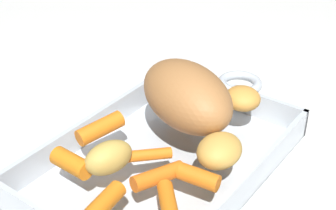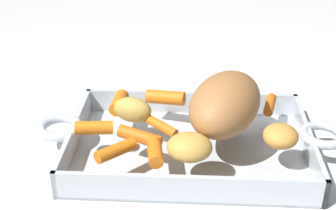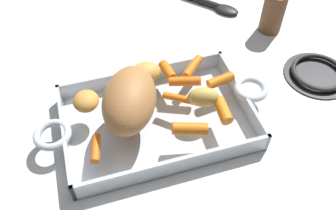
{
  "view_description": "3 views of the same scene",
  "coord_description": "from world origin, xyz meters",
  "px_view_note": "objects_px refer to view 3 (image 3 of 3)",
  "views": [
    {
      "loc": [
        0.42,
        0.32,
        0.43
      ],
      "look_at": [
        -0.03,
        -0.01,
        0.08
      ],
      "focal_mm": 53.58,
      "sensor_mm": 36.0,
      "label": 1
    },
    {
      "loc": [
        -0.0,
        0.63,
        0.43
      ],
      "look_at": [
        0.03,
        -0.01,
        0.08
      ],
      "focal_mm": 51.45,
      "sensor_mm": 36.0,
      "label": 2
    },
    {
      "loc": [
        -0.11,
        -0.43,
        0.58
      ],
      "look_at": [
        0.02,
        -0.01,
        0.07
      ],
      "focal_mm": 38.22,
      "sensor_mm": 36.0,
      "label": 3
    }
  ],
  "objects_px": {
    "roasting_dish": "(157,119)",
    "baby_carrot_short": "(193,67)",
    "serving_spoon": "(204,2)",
    "potato_near_roast": "(204,97)",
    "potato_whole": "(147,72)",
    "baby_carrot_northeast": "(221,80)",
    "stove_burner_rear": "(318,73)",
    "baby_carrot_southeast": "(96,148)",
    "pork_roast": "(130,101)",
    "pepper_mill": "(274,11)",
    "baby_carrot_center_left": "(190,129)",
    "baby_carrot_center_right": "(168,71)",
    "baby_carrot_northwest": "(180,99)",
    "baby_carrot_southwest": "(223,110)",
    "potato_golden_large": "(86,101)",
    "baby_carrot_long": "(185,81)"
  },
  "relations": [
    {
      "from": "baby_carrot_northeast",
      "to": "serving_spoon",
      "type": "distance_m",
      "value": 0.36
    },
    {
      "from": "baby_carrot_northeast",
      "to": "baby_carrot_center_left",
      "type": "height_order",
      "value": "baby_carrot_center_left"
    },
    {
      "from": "pork_roast",
      "to": "potato_whole",
      "type": "height_order",
      "value": "pork_roast"
    },
    {
      "from": "baby_carrot_long",
      "to": "potato_near_roast",
      "type": "distance_m",
      "value": 0.06
    },
    {
      "from": "roasting_dish",
      "to": "stove_burner_rear",
      "type": "xyz_separation_m",
      "value": [
        0.39,
        0.03,
        -0.01
      ]
    },
    {
      "from": "baby_carrot_center_right",
      "to": "serving_spoon",
      "type": "height_order",
      "value": "baby_carrot_center_right"
    },
    {
      "from": "potato_whole",
      "to": "pepper_mill",
      "type": "bearing_deg",
      "value": 20.0
    },
    {
      "from": "baby_carrot_southeast",
      "to": "stove_burner_rear",
      "type": "height_order",
      "value": "baby_carrot_southeast"
    },
    {
      "from": "stove_burner_rear",
      "to": "serving_spoon",
      "type": "distance_m",
      "value": 0.37
    },
    {
      "from": "baby_carrot_northwest",
      "to": "roasting_dish",
      "type": "bearing_deg",
      "value": -173.95
    },
    {
      "from": "baby_carrot_northeast",
      "to": "baby_carrot_short",
      "type": "distance_m",
      "value": 0.07
    },
    {
      "from": "baby_carrot_northwest",
      "to": "pepper_mill",
      "type": "distance_m",
      "value": 0.37
    },
    {
      "from": "pork_roast",
      "to": "baby_carrot_southwest",
      "type": "distance_m",
      "value": 0.18
    },
    {
      "from": "baby_carrot_northwest",
      "to": "baby_carrot_long",
      "type": "relative_size",
      "value": 1.08
    },
    {
      "from": "baby_carrot_northwest",
      "to": "baby_carrot_short",
      "type": "bearing_deg",
      "value": 55.42
    },
    {
      "from": "baby_carrot_northeast",
      "to": "baby_carrot_short",
      "type": "relative_size",
      "value": 0.93
    },
    {
      "from": "baby_carrot_southeast",
      "to": "baby_carrot_long",
      "type": "bearing_deg",
      "value": 28.56
    },
    {
      "from": "baby_carrot_center_left",
      "to": "serving_spoon",
      "type": "height_order",
      "value": "baby_carrot_center_left"
    },
    {
      "from": "roasting_dish",
      "to": "baby_carrot_center_left",
      "type": "height_order",
      "value": "baby_carrot_center_left"
    },
    {
      "from": "baby_carrot_northwest",
      "to": "serving_spoon",
      "type": "relative_size",
      "value": 0.34
    },
    {
      "from": "baby_carrot_southeast",
      "to": "baby_carrot_northwest",
      "type": "bearing_deg",
      "value": 21.27
    },
    {
      "from": "baby_carrot_southeast",
      "to": "baby_carrot_southwest",
      "type": "bearing_deg",
      "value": 3.21
    },
    {
      "from": "pork_roast",
      "to": "baby_carrot_center_right",
      "type": "xyz_separation_m",
      "value": [
        0.1,
        0.09,
        -0.03
      ]
    },
    {
      "from": "baby_carrot_short",
      "to": "serving_spoon",
      "type": "distance_m",
      "value": 0.32
    },
    {
      "from": "baby_carrot_southeast",
      "to": "baby_carrot_northwest",
      "type": "height_order",
      "value": "baby_carrot_northwest"
    },
    {
      "from": "baby_carrot_southwest",
      "to": "baby_carrot_southeast",
      "type": "bearing_deg",
      "value": -176.79
    },
    {
      "from": "pork_roast",
      "to": "pepper_mill",
      "type": "relative_size",
      "value": 1.19
    },
    {
      "from": "baby_carrot_long",
      "to": "potato_near_roast",
      "type": "height_order",
      "value": "potato_near_roast"
    },
    {
      "from": "baby_carrot_short",
      "to": "serving_spoon",
      "type": "height_order",
      "value": "baby_carrot_short"
    },
    {
      "from": "baby_carrot_center_left",
      "to": "pepper_mill",
      "type": "relative_size",
      "value": 0.49
    },
    {
      "from": "baby_carrot_northwest",
      "to": "baby_carrot_southwest",
      "type": "height_order",
      "value": "baby_carrot_southwest"
    },
    {
      "from": "baby_carrot_southwest",
      "to": "serving_spoon",
      "type": "xyz_separation_m",
      "value": [
        0.12,
        0.42,
        -0.05
      ]
    },
    {
      "from": "baby_carrot_southeast",
      "to": "baby_carrot_center_right",
      "type": "relative_size",
      "value": 1.1
    },
    {
      "from": "serving_spoon",
      "to": "baby_carrot_northeast",
      "type": "bearing_deg",
      "value": -57.51
    },
    {
      "from": "pork_roast",
      "to": "baby_carrot_southeast",
      "type": "xyz_separation_m",
      "value": [
        -0.08,
        -0.06,
        -0.03
      ]
    },
    {
      "from": "stove_burner_rear",
      "to": "baby_carrot_southwest",
      "type": "bearing_deg",
      "value": -164.04
    },
    {
      "from": "baby_carrot_southeast",
      "to": "baby_carrot_center_right",
      "type": "height_order",
      "value": "baby_carrot_center_right"
    },
    {
      "from": "baby_carrot_southwest",
      "to": "baby_carrot_center_right",
      "type": "bearing_deg",
      "value": 117.03
    },
    {
      "from": "roasting_dish",
      "to": "baby_carrot_short",
      "type": "relative_size",
      "value": 7.84
    },
    {
      "from": "baby_carrot_southeast",
      "to": "pork_roast",
      "type": "bearing_deg",
      "value": 38.01
    },
    {
      "from": "potato_near_roast",
      "to": "potato_whole",
      "type": "xyz_separation_m",
      "value": [
        -0.09,
        0.1,
        -0.0
      ]
    },
    {
      "from": "potato_golden_large",
      "to": "potato_whole",
      "type": "distance_m",
      "value": 0.14
    },
    {
      "from": "stove_burner_rear",
      "to": "baby_carrot_southeast",
      "type": "bearing_deg",
      "value": -169.96
    },
    {
      "from": "baby_carrot_northwest",
      "to": "potato_golden_large",
      "type": "distance_m",
      "value": 0.18
    },
    {
      "from": "baby_carrot_northeast",
      "to": "baby_carrot_center_left",
      "type": "distance_m",
      "value": 0.14
    },
    {
      "from": "roasting_dish",
      "to": "potato_whole",
      "type": "height_order",
      "value": "potato_whole"
    },
    {
      "from": "baby_carrot_center_right",
      "to": "pepper_mill",
      "type": "xyz_separation_m",
      "value": [
        0.31,
        0.13,
        -0.0
      ]
    },
    {
      "from": "roasting_dish",
      "to": "serving_spoon",
      "type": "distance_m",
      "value": 0.44
    },
    {
      "from": "baby_carrot_southeast",
      "to": "serving_spoon",
      "type": "bearing_deg",
      "value": 49.78
    },
    {
      "from": "baby_carrot_southeast",
      "to": "baby_carrot_northeast",
      "type": "relative_size",
      "value": 0.96
    }
  ]
}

